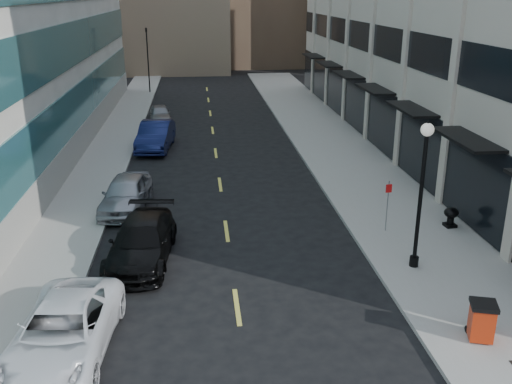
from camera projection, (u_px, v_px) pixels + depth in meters
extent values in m
cube|color=gray|center=(363.00, 178.00, 29.78)|extent=(5.00, 80.00, 0.15)
cube|color=gray|center=(90.00, 187.00, 28.42)|extent=(3.00, 80.00, 0.15)
cube|color=black|center=(373.00, 114.00, 35.95)|extent=(0.18, 46.00, 3.60)
cube|color=black|center=(378.00, 40.00, 34.45)|extent=(0.12, 46.00, 1.80)
cube|color=black|center=(467.00, 139.00, 22.12)|extent=(1.30, 4.00, 0.12)
cube|color=black|center=(411.00, 109.00, 27.75)|extent=(1.30, 4.00, 0.12)
cube|color=black|center=(374.00, 89.00, 33.37)|extent=(1.30, 4.00, 0.12)
cube|color=black|center=(348.00, 75.00, 39.00)|extent=(1.30, 4.00, 0.12)
cube|color=black|center=(329.00, 64.00, 44.63)|extent=(1.30, 4.00, 0.12)
cube|color=black|center=(314.00, 56.00, 50.25)|extent=(1.30, 4.00, 0.12)
cube|color=gray|center=(84.00, 138.00, 34.56)|extent=(0.20, 46.00, 1.80)
cube|color=#316F73|center=(80.00, 104.00, 33.86)|extent=(0.14, 45.60, 2.40)
cube|color=#316F73|center=(74.00, 43.00, 32.69)|extent=(0.14, 45.60, 2.40)
cube|color=#D8CC4C|center=(237.00, 307.00, 17.82)|extent=(0.15, 2.20, 0.01)
cube|color=#D8CC4C|center=(227.00, 231.00, 23.45)|extent=(0.15, 2.20, 0.01)
cube|color=#D8CC4C|center=(220.00, 184.00, 29.07)|extent=(0.15, 2.20, 0.01)
cube|color=#D8CC4C|center=(216.00, 153.00, 34.70)|extent=(0.15, 2.20, 0.01)
cube|color=#D8CC4C|center=(213.00, 130.00, 40.33)|extent=(0.15, 2.20, 0.01)
cube|color=#D8CC4C|center=(210.00, 113.00, 45.95)|extent=(0.15, 2.20, 0.01)
cube|color=#D8CC4C|center=(208.00, 100.00, 51.58)|extent=(0.15, 2.20, 0.01)
cube|color=#D8CC4C|center=(207.00, 89.00, 57.20)|extent=(0.15, 2.20, 0.01)
cylinder|color=black|center=(148.00, 62.00, 53.79)|extent=(0.12, 0.12, 6.00)
imported|color=black|center=(146.00, 29.00, 52.80)|extent=(0.66, 0.66, 1.98)
imported|color=white|center=(63.00, 331.00, 15.24)|extent=(2.85, 5.46, 1.47)
imported|color=black|center=(142.00, 242.00, 20.63)|extent=(2.59, 5.38, 1.51)
imported|color=#999BA2|center=(126.00, 194.00, 25.44)|extent=(2.34, 4.77, 1.57)
imported|color=#141B4B|center=(156.00, 136.00, 35.31)|extent=(2.32, 5.34, 1.71)
imported|color=gray|center=(160.00, 114.00, 42.55)|extent=(1.90, 3.94, 1.30)
cube|color=#B6280C|center=(482.00, 322.00, 15.73)|extent=(0.78, 0.78, 1.00)
cube|color=black|center=(484.00, 305.00, 15.56)|extent=(0.88, 0.88, 0.12)
cylinder|color=black|center=(467.00, 329.00, 16.17)|extent=(0.06, 0.22, 0.22)
cylinder|color=black|center=(481.00, 329.00, 16.21)|extent=(0.06, 0.22, 0.22)
cylinder|color=black|center=(414.00, 261.00, 20.09)|extent=(0.32, 0.32, 0.36)
cylinder|color=black|center=(420.00, 200.00, 19.32)|extent=(0.14, 0.14, 4.57)
sphere|color=silver|center=(427.00, 130.00, 18.51)|extent=(0.44, 0.44, 0.44)
cone|color=black|center=(428.00, 122.00, 18.43)|extent=(0.12, 0.12, 0.18)
cylinder|color=slate|center=(387.00, 206.00, 22.76)|extent=(0.04, 0.04, 2.13)
cube|color=red|center=(389.00, 188.00, 22.49)|extent=(0.25, 0.06, 0.34)
cube|color=black|center=(450.00, 225.00, 23.49)|extent=(0.49, 0.49, 0.13)
cylinder|color=black|center=(451.00, 219.00, 23.40)|extent=(0.28, 0.28, 0.42)
ellipsoid|color=black|center=(451.00, 213.00, 23.30)|extent=(0.59, 0.59, 0.42)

